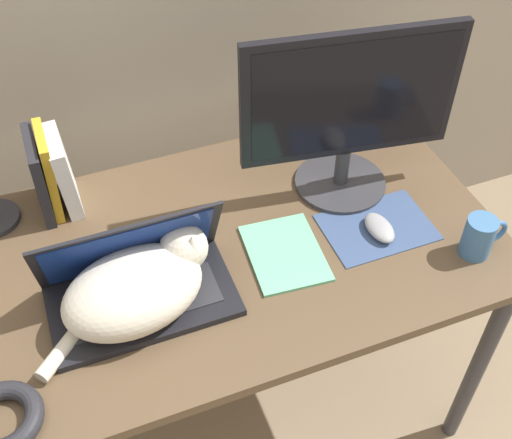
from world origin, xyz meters
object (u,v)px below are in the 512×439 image
cable_coil (1,419)px  mug (480,236)px  laptop (139,284)px  notepad (285,253)px  external_monitor (349,111)px  computer_mouse (379,228)px  cat (139,287)px  book_row (52,173)px

cable_coil → mug: mug is taller
mug → laptop: bearing=168.7°
cable_coil → notepad: 0.68m
laptop → external_monitor: bearing=16.8°
external_monitor → mug: (0.19, -0.32, -0.18)m
laptop → computer_mouse: bearing=-1.7°
laptop → cat: laptop is taller
computer_mouse → notepad: size_ratio=0.44×
laptop → book_row: 0.38m
cable_coil → notepad: cable_coil is taller
computer_mouse → notepad: 0.24m
cable_coil → notepad: (0.65, 0.20, -0.01)m
cat → book_row: 0.41m
cable_coil → notepad: bearing=17.0°
external_monitor → computer_mouse: size_ratio=5.05×
cat → book_row: bearing=106.1°
book_row → mug: 1.01m
mug → external_monitor: bearing=120.1°
laptop → cable_coil: laptop is taller
cat → book_row: size_ratio=1.85×
laptop → mug: laptop is taller
cat → computer_mouse: cat is taller
book_row → cable_coil: size_ratio=1.41×
external_monitor → book_row: 0.72m
external_monitor → cable_coil: 0.98m
notepad → cat: bearing=-174.4°
cat → cable_coil: cat is taller
external_monitor → notepad: bearing=-143.1°
cat → mug: bearing=-8.9°
book_row → cat: bearing=-73.9°
laptop → notepad: bearing=0.2°
computer_mouse → mug: (0.18, -0.13, 0.03)m
laptop → mug: bearing=-11.3°
computer_mouse → book_row: (-0.70, 0.38, 0.09)m
cat → mug: cat is taller
cat → external_monitor: (0.57, 0.21, 0.15)m
notepad → laptop: bearing=-179.8°
computer_mouse → mug: mug is taller
cable_coil → mug: 1.07m
external_monitor → cable_coil: (-0.88, -0.37, -0.21)m
laptop → notepad: (0.34, 0.00, -0.04)m
notepad → cable_coil: bearing=-163.0°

